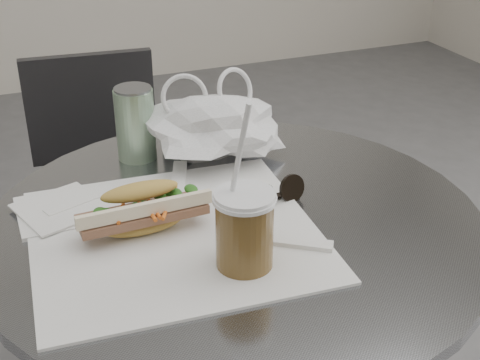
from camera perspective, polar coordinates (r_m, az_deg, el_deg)
name	(u,v)px	position (r m, az deg, el deg)	size (l,w,h in m)	color
cafe_table	(236,354)	(1.18, -0.39, -14.66)	(0.76, 0.76, 0.74)	slate
chair_far	(109,233)	(1.74, -11.14, -4.48)	(0.41, 0.42, 0.77)	#2C2C2E
sandwich_paper	(174,234)	(0.98, -5.63, -4.63)	(0.41, 0.38, 0.00)	white
banh_mi	(142,210)	(0.97, -8.36, -2.52)	(0.23, 0.10, 0.08)	tan
iced_coffee	(244,230)	(0.88, 0.38, -4.25)	(0.08, 0.08, 0.24)	brown
sunglasses	(276,195)	(1.04, 3.13, -1.26)	(0.10, 0.04, 0.05)	black
plastic_bag	(215,130)	(1.17, -2.17, 4.28)	(0.23, 0.18, 0.11)	white
napkin_stack	(61,210)	(1.06, -15.04, -2.49)	(0.15, 0.15, 0.01)	white
drink_can	(135,123)	(1.19, -8.93, 4.80)	(0.07, 0.07, 0.13)	#538F55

